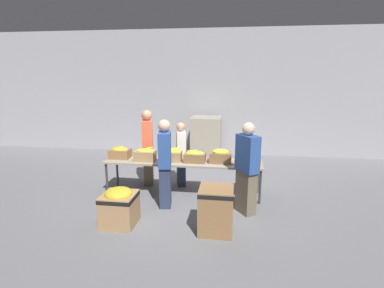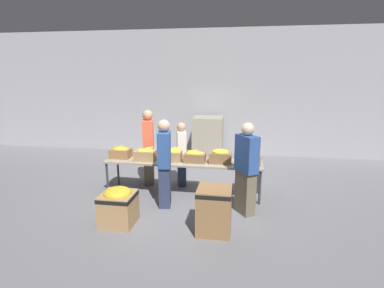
% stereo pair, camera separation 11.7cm
% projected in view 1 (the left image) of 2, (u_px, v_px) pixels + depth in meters
% --- Properties ---
extents(ground_plane, '(30.00, 30.00, 0.00)m').
position_uv_depth(ground_plane, '(183.00, 194.00, 6.64)').
color(ground_plane, slate).
extents(wall_back, '(16.00, 0.08, 4.00)m').
position_uv_depth(wall_back, '(202.00, 93.00, 9.74)').
color(wall_back, '#A8A8AD').
rests_on(wall_back, ground_plane).
extents(sorting_table, '(3.39, 0.71, 0.76)m').
position_uv_depth(sorting_table, '(183.00, 163.00, 6.48)').
color(sorting_table, '#9E937F').
rests_on(sorting_table, ground_plane).
extents(banana_box_0, '(0.44, 0.32, 0.27)m').
position_uv_depth(banana_box_0, '(120.00, 153.00, 6.66)').
color(banana_box_0, olive).
rests_on(banana_box_0, sorting_table).
extents(banana_box_1, '(0.44, 0.33, 0.29)m').
position_uv_depth(banana_box_1, '(145.00, 154.00, 6.47)').
color(banana_box_1, tan).
rests_on(banana_box_1, sorting_table).
extents(banana_box_2, '(0.45, 0.30, 0.29)m').
position_uv_depth(banana_box_2, '(171.00, 155.00, 6.42)').
color(banana_box_2, tan).
rests_on(banana_box_2, sorting_table).
extents(banana_box_3, '(0.46, 0.28, 0.26)m').
position_uv_depth(banana_box_3, '(195.00, 156.00, 6.36)').
color(banana_box_3, olive).
rests_on(banana_box_3, sorting_table).
extents(banana_box_4, '(0.46, 0.33, 0.29)m').
position_uv_depth(banana_box_4, '(221.00, 156.00, 6.33)').
color(banana_box_4, olive).
rests_on(banana_box_4, sorting_table).
extents(banana_box_5, '(0.46, 0.28, 0.28)m').
position_uv_depth(banana_box_5, '(249.00, 158.00, 6.20)').
color(banana_box_5, '#A37A4C').
rests_on(banana_box_5, sorting_table).
extents(volunteer_0, '(0.30, 0.44, 1.51)m').
position_uv_depth(volunteer_0, '(181.00, 155.00, 7.04)').
color(volunteer_0, '#2D3856').
rests_on(volunteer_0, ground_plane).
extents(volunteer_1, '(0.46, 0.52, 1.75)m').
position_uv_depth(volunteer_1, '(247.00, 169.00, 5.56)').
color(volunteer_1, '#6B604C').
rests_on(volunteer_1, ground_plane).
extents(volunteer_2, '(0.35, 0.52, 1.78)m').
position_uv_depth(volunteer_2, '(148.00, 148.00, 7.11)').
color(volunteer_2, '#6B604C').
rests_on(volunteer_2, ground_plane).
extents(volunteer_3, '(0.31, 0.50, 1.75)m').
position_uv_depth(volunteer_3, '(165.00, 164.00, 5.87)').
color(volunteer_3, '#2D3856').
rests_on(volunteer_3, ground_plane).
extents(donation_bin_0, '(0.57, 0.57, 0.68)m').
position_uv_depth(donation_bin_0, '(119.00, 205.00, 5.21)').
color(donation_bin_0, tan).
rests_on(donation_bin_0, ground_plane).
extents(donation_bin_1, '(0.56, 0.56, 0.77)m').
position_uv_depth(donation_bin_1, '(216.00, 208.00, 4.97)').
color(donation_bin_1, olive).
rests_on(donation_bin_1, ground_plane).
extents(pallet_stack_0, '(0.97, 0.97, 1.33)m').
position_uv_depth(pallet_stack_0, '(206.00, 139.00, 9.23)').
color(pallet_stack_0, olive).
rests_on(pallet_stack_0, ground_plane).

